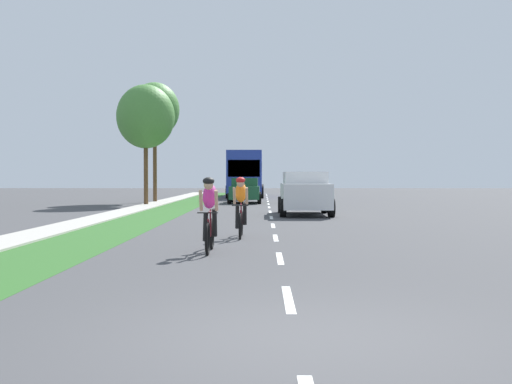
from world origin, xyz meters
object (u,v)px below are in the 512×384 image
object	(u,v)px
cyclist_lead	(210,214)
street_tree_far	(155,110)
cyclist_trailing	(241,206)
sedan_dark_green	(245,190)
bus_blue	(246,172)
street_tree_near	(146,117)
suv_white	(305,192)

from	to	relation	value
cyclist_lead	street_tree_far	size ratio (longest dim) A/B	0.23
cyclist_trailing	sedan_dark_green	xyz separation A→B (m)	(-0.51, 21.39, -0.04)
cyclist_lead	bus_blue	bearing A→B (deg)	90.33
sedan_dark_green	street_tree_near	xyz separation A→B (m)	(-5.47, -2.91, 4.17)
cyclist_trailing	sedan_dark_green	distance (m)	21.40
cyclist_lead	cyclist_trailing	size ratio (longest dim) A/B	1.00
suv_white	cyclist_lead	bearing A→B (deg)	-102.58
suv_white	street_tree_far	size ratio (longest dim) A/B	0.63
sedan_dark_green	street_tree_far	world-z (taller)	street_tree_far
cyclist_trailing	bus_blue	bearing A→B (deg)	91.31
cyclist_trailing	suv_white	distance (m)	9.92
sedan_dark_green	cyclist_trailing	bearing A→B (deg)	-88.64
cyclist_trailing	street_tree_far	size ratio (longest dim) A/B	0.23
suv_white	sedan_dark_green	bearing A→B (deg)	103.55
street_tree_far	sedan_dark_green	bearing A→B (deg)	-9.85
street_tree_near	street_tree_far	size ratio (longest dim) A/B	0.90
suv_white	sedan_dark_green	world-z (taller)	suv_white
sedan_dark_green	street_tree_near	size ratio (longest dim) A/B	0.64
bus_blue	street_tree_far	size ratio (longest dim) A/B	1.56
cyclist_lead	suv_white	size ratio (longest dim) A/B	0.37
suv_white	street_tree_near	size ratio (longest dim) A/B	0.70
cyclist_lead	cyclist_trailing	bearing A→B (deg)	80.32
cyclist_lead	sedan_dark_green	xyz separation A→B (m)	(0.03, 24.57, -0.04)
cyclist_trailing	street_tree_near	xyz separation A→B (m)	(-5.98, 18.48, 4.13)
cyclist_trailing	cyclist_lead	bearing A→B (deg)	-99.68
street_tree_far	bus_blue	bearing A→B (deg)	63.09
suv_white	sedan_dark_green	xyz separation A→B (m)	(-2.83, 11.74, -0.18)
cyclist_trailing	street_tree_far	world-z (taller)	street_tree_far
bus_blue	street_tree_far	xyz separation A→B (m)	(-5.40, -10.65, 3.76)
cyclist_lead	street_tree_near	size ratio (longest dim) A/B	0.26
sedan_dark_green	street_tree_near	bearing A→B (deg)	-151.98
cyclist_lead	street_tree_far	world-z (taller)	street_tree_far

